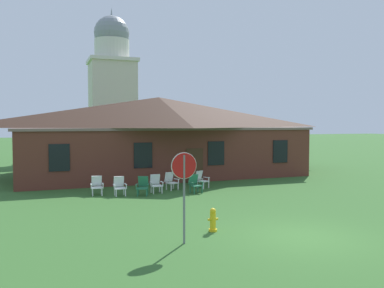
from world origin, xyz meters
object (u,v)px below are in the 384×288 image
(lawn_chair_by_porch, at_px, (97,185))
(lawn_chair_middle, at_px, (156,183))
(stop_sign, at_px, (184,179))
(lawn_chair_far_side, at_px, (195,183))
(lawn_chair_near_door, at_px, (119,186))
(lawn_chair_under_eave, at_px, (201,179))
(fire_hydrant, at_px, (213,220))
(lawn_chair_right_end, at_px, (171,181))
(lawn_chair_left_end, at_px, (143,186))

(lawn_chair_by_porch, xyz_separation_m, lawn_chair_middle, (2.97, -0.46, 0.00))
(stop_sign, relative_size, lawn_chair_middle, 2.89)
(lawn_chair_middle, distance_m, lawn_chair_far_side, 2.05)
(lawn_chair_near_door, distance_m, lawn_chair_under_eave, 4.81)
(fire_hydrant, bearing_deg, lawn_chair_near_door, 103.13)
(stop_sign, distance_m, lawn_chair_near_door, 8.84)
(lawn_chair_right_end, bearing_deg, lawn_chair_by_porch, -177.11)
(lawn_chair_under_eave, bearing_deg, lawn_chair_middle, -166.79)
(lawn_chair_left_end, bearing_deg, lawn_chair_near_door, 161.52)
(lawn_chair_near_door, distance_m, fire_hydrant, 7.96)
(stop_sign, height_order, lawn_chair_left_end, stop_sign)
(stop_sign, bearing_deg, lawn_chair_middle, 80.55)
(lawn_chair_by_porch, bearing_deg, stop_sign, -80.82)
(lawn_chair_middle, xyz_separation_m, lawn_chair_under_eave, (2.81, 0.66, 0.00))
(stop_sign, distance_m, fire_hydrant, 2.30)
(lawn_chair_left_end, bearing_deg, fire_hydrant, -84.62)
(lawn_chair_near_door, relative_size, fire_hydrant, 1.21)
(stop_sign, height_order, fire_hydrant, stop_sign)
(lawn_chair_far_side, distance_m, lawn_chair_under_eave, 1.62)
(lawn_chair_by_porch, bearing_deg, lawn_chair_left_end, -24.08)
(lawn_chair_middle, bearing_deg, fire_hydrant, -90.87)
(stop_sign, relative_size, lawn_chair_right_end, 2.89)
(lawn_chair_right_end, bearing_deg, lawn_chair_near_door, -164.92)
(lawn_chair_right_end, distance_m, lawn_chair_far_side, 1.62)
(lawn_chair_right_end, relative_size, lawn_chair_far_side, 1.00)
(stop_sign, bearing_deg, lawn_chair_left_end, 85.50)
(lawn_chair_far_side, xyz_separation_m, lawn_chair_under_eave, (0.89, 1.35, 0.00))
(lawn_chair_far_side, height_order, fire_hydrant, lawn_chair_far_side)
(fire_hydrant, bearing_deg, lawn_chair_far_side, 74.14)
(lawn_chair_by_porch, xyz_separation_m, lawn_chair_near_door, (1.05, -0.59, 0.00))
(lawn_chair_near_door, bearing_deg, lawn_chair_middle, 4.09)
(stop_sign, distance_m, lawn_chair_right_end, 9.93)
(lawn_chair_far_side, bearing_deg, lawn_chair_by_porch, 166.84)
(stop_sign, relative_size, lawn_chair_left_end, 2.89)
(fire_hydrant, bearing_deg, lawn_chair_middle, 89.13)
(lawn_chair_by_porch, distance_m, lawn_chair_near_door, 1.20)
(stop_sign, bearing_deg, lawn_chair_near_door, 93.00)
(lawn_chair_right_end, xyz_separation_m, lawn_chair_under_eave, (1.79, 0.00, 0.00))
(lawn_chair_by_porch, bearing_deg, fire_hydrant, -71.11)
(lawn_chair_middle, xyz_separation_m, lawn_chair_far_side, (1.93, -0.69, 0.00))
(lawn_chair_far_side, bearing_deg, lawn_chair_under_eave, 56.67)
(lawn_chair_middle, relative_size, fire_hydrant, 1.21)
(lawn_chair_near_door, distance_m, lawn_chair_left_end, 1.17)
(lawn_chair_left_end, xyz_separation_m, fire_hydrant, (0.70, -7.38, -0.12))
(lawn_chair_near_door, bearing_deg, lawn_chair_under_eave, 9.56)
(lawn_chair_right_end, bearing_deg, lawn_chair_left_end, -147.61)
(stop_sign, distance_m, lawn_chair_middle, 9.08)
(lawn_chair_left_end, xyz_separation_m, lawn_chair_right_end, (1.84, 1.17, 0.00))
(lawn_chair_by_porch, height_order, lawn_chair_middle, same)
(lawn_chair_by_porch, distance_m, lawn_chair_middle, 3.01)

